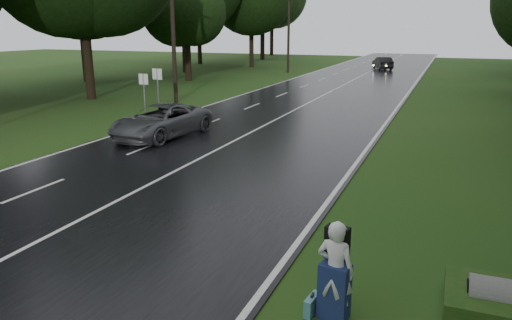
# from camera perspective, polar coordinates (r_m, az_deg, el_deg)

# --- Properties ---
(ground) EXTENTS (160.00, 160.00, 0.00)m
(ground) POSITION_cam_1_polar(r_m,az_deg,el_deg) (13.40, -21.80, -7.69)
(ground) COLOR #244213
(ground) RESTS_ON ground
(road) EXTENTS (12.00, 140.00, 0.04)m
(road) POSITION_cam_1_polar(r_m,az_deg,el_deg) (30.48, 4.77, 5.96)
(road) COLOR black
(road) RESTS_ON ground
(lane_center) EXTENTS (0.12, 140.00, 0.01)m
(lane_center) POSITION_cam_1_polar(r_m,az_deg,el_deg) (30.48, 4.77, 6.01)
(lane_center) COLOR silver
(lane_center) RESTS_ON road
(grey_car) EXTENTS (3.13, 5.67, 1.50)m
(grey_car) POSITION_cam_1_polar(r_m,az_deg,el_deg) (22.92, -11.10, 4.54)
(grey_car) COLOR #45474A
(grey_car) RESTS_ON road
(far_car) EXTENTS (3.11, 4.74, 1.48)m
(far_car) POSITION_cam_1_polar(r_m,az_deg,el_deg) (61.42, 14.69, 10.99)
(far_car) COLOR black
(far_car) RESTS_ON road
(hitchhiker) EXTENTS (0.74, 0.69, 1.85)m
(hitchhiker) POSITION_cam_1_polar(r_m,az_deg,el_deg) (8.76, 9.32, -13.07)
(hitchhiker) COLOR silver
(hitchhiker) RESTS_ON ground
(suitcase) EXTENTS (0.20, 0.49, 0.34)m
(suitcase) POSITION_cam_1_polar(r_m,az_deg,el_deg) (9.15, 6.63, -16.59)
(suitcase) COLOR teal
(suitcase) RESTS_ON ground
(culvert) EXTENTS (1.41, 0.71, 0.71)m
(culvert) POSITION_cam_1_polar(r_m,az_deg,el_deg) (10.13, 27.59, -16.12)
(culvert) COLOR slate
(culvert) RESTS_ON ground
(utility_pole_mid) EXTENTS (1.80, 0.28, 10.34)m
(utility_pole_mid) POSITION_cam_1_polar(r_m,az_deg,el_deg) (33.71, -9.39, 6.68)
(utility_pole_mid) COLOR black
(utility_pole_mid) RESTS_ON ground
(utility_pole_far) EXTENTS (1.80, 0.28, 10.66)m
(utility_pole_far) POSITION_cam_1_polar(r_m,az_deg,el_deg) (55.86, 3.78, 10.25)
(utility_pole_far) COLOR black
(utility_pole_far) RESTS_ON ground
(road_sign_a) EXTENTS (0.59, 0.10, 2.48)m
(road_sign_a) POSITION_cam_1_polar(r_m,az_deg,el_deg) (28.45, -12.87, 4.90)
(road_sign_a) COLOR white
(road_sign_a) RESTS_ON ground
(road_sign_b) EXTENTS (0.64, 0.10, 2.65)m
(road_sign_b) POSITION_cam_1_polar(r_m,az_deg,el_deg) (29.59, -11.33, 5.39)
(road_sign_b) COLOR white
(road_sign_b) RESTS_ON ground
(tree_left_d) EXTENTS (10.65, 10.65, 16.65)m
(tree_left_d) POSITION_cam_1_polar(r_m,az_deg,el_deg) (37.13, -18.81, 6.86)
(tree_left_d) COLOR black
(tree_left_d) RESTS_ON ground
(tree_left_e) EXTENTS (7.58, 7.58, 11.85)m
(tree_left_e) POSITION_cam_1_polar(r_m,az_deg,el_deg) (47.86, -7.95, 9.28)
(tree_left_e) COLOR black
(tree_left_e) RESTS_ON ground
(tree_left_f) EXTENTS (9.98, 9.98, 15.59)m
(tree_left_f) POSITION_cam_1_polar(r_m,az_deg,el_deg) (63.51, -0.54, 10.91)
(tree_left_f) COLOR black
(tree_left_f) RESTS_ON ground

